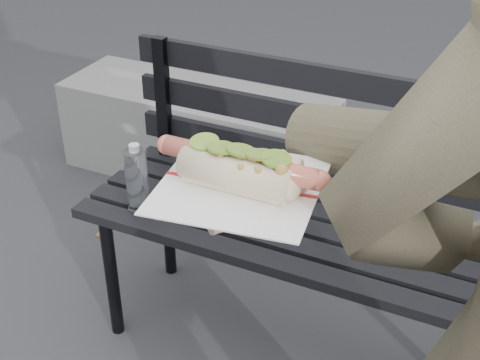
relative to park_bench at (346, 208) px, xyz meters
The scene contains 3 objects.
park_bench is the anchor object (origin of this frame).
concrete_block 1.23m from the park_bench, 139.31° to the left, with size 1.20×0.40×0.40m, color slate.
held_hotdog 1.10m from the park_bench, 70.36° to the right, with size 0.63×0.31×0.20m.
Camera 1 is at (0.32, -0.72, 1.55)m, focal length 50.00 mm.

